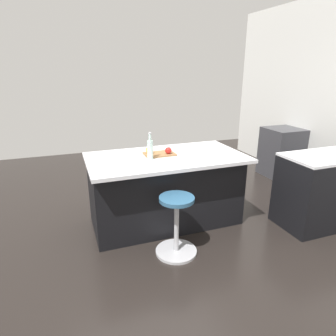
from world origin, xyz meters
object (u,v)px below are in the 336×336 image
(stool_by_window, at_px, (177,227))
(kitchen_island, at_px, (165,189))
(water_bottle, at_px, (150,149))
(apple_yellow, at_px, (149,150))
(apple_red, at_px, (168,151))
(oven_range, at_px, (282,152))
(cutting_board, at_px, (160,154))

(stool_by_window, bearing_deg, kitchen_island, -99.61)
(stool_by_window, xyz_separation_m, water_bottle, (0.10, -0.57, 0.71))
(stool_by_window, distance_m, water_bottle, 0.91)
(stool_by_window, height_order, apple_yellow, apple_yellow)
(apple_red, xyz_separation_m, water_bottle, (0.25, 0.09, 0.06))
(apple_yellow, bearing_deg, water_bottle, 76.18)
(stool_by_window, height_order, apple_red, apple_red)
(kitchen_island, distance_m, water_bottle, 0.61)
(oven_range, height_order, apple_yellow, apple_yellow)
(water_bottle, bearing_deg, kitchen_island, -152.59)
(kitchen_island, height_order, cutting_board, cutting_board)
(stool_by_window, relative_size, apple_yellow, 7.40)
(stool_by_window, distance_m, apple_red, 0.93)
(stool_by_window, distance_m, apple_yellow, 0.99)
(apple_yellow, height_order, water_bottle, water_bottle)
(apple_yellow, bearing_deg, cutting_board, 165.34)
(oven_range, distance_m, apple_red, 2.75)
(cutting_board, xyz_separation_m, apple_yellow, (0.12, -0.03, 0.05))
(apple_yellow, xyz_separation_m, water_bottle, (0.04, 0.18, 0.06))
(stool_by_window, bearing_deg, apple_red, -102.52)
(kitchen_island, height_order, apple_red, apple_red)
(oven_range, distance_m, kitchen_island, 2.73)
(water_bottle, bearing_deg, stool_by_window, 100.43)
(cutting_board, height_order, water_bottle, water_bottle)
(stool_by_window, xyz_separation_m, apple_red, (-0.15, -0.65, 0.64))
(oven_range, bearing_deg, cutting_board, 18.85)
(stool_by_window, bearing_deg, cutting_board, -94.36)
(kitchen_island, height_order, apple_yellow, apple_yellow)
(kitchen_island, relative_size, apple_red, 23.59)
(apple_yellow, xyz_separation_m, apple_red, (-0.21, 0.09, -0.00))
(oven_range, relative_size, apple_red, 11.10)
(oven_range, distance_m, stool_by_window, 3.13)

